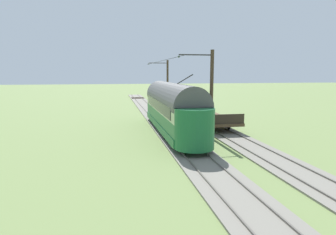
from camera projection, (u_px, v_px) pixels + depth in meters
The scene contains 10 objects.
ground_plane at pixel (185, 124), 28.95m from camera, with size 220.00×220.00×0.00m, color olive.
track_streetcar_siding at pixel (205, 123), 29.65m from camera, with size 2.80×80.00×0.18m.
track_adjacent_siding at pixel (164, 124), 28.84m from camera, with size 2.80×80.00×0.18m.
vintage_streetcar at pixel (172, 107), 24.52m from camera, with size 2.65×16.26×4.88m.
flatcar_adjacent at pixel (207, 116), 29.15m from camera, with size 2.80×11.82×1.60m.
catenary_pole_foreground at pixel (167, 84), 40.18m from camera, with size 2.85×0.28×6.89m.
catenary_pole_mid_near at pixel (210, 93), 22.37m from camera, with size 2.85×0.28×6.89m.
overhead_wire_run at pixel (159, 62), 31.02m from camera, with size 2.64×22.35×0.18m.
switch_stand at pixel (203, 109), 35.77m from camera, with size 0.50×0.30×1.24m.
track_end_bumper at pixel (179, 106), 41.02m from camera, with size 1.80×0.60×0.80m, color #B2A519.
Camera 1 is at (7.09, 27.66, 5.13)m, focal length 30.76 mm.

